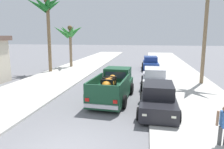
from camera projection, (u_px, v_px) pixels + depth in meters
The scene contains 11 objects.
sidewalk_left at pixel (58, 77), 19.56m from camera, with size 5.37×60.00×0.12m, color beige.
sidewalk_right at pixel (180, 81), 17.65m from camera, with size 5.37×60.00×0.12m, color beige.
curb_left at pixel (71, 78), 19.35m from camera, with size 0.16×60.00×0.10m, color silver.
curb_right at pixel (165, 81), 17.87m from camera, with size 0.16×60.00×0.10m, color silver.
pickup_truck at pixel (113, 86), 12.87m from camera, with size 2.44×5.32×1.80m.
car_left_near at pixel (154, 78), 15.84m from camera, with size 2.06×4.28×1.54m.
car_right_near at pixel (158, 99), 10.70m from camera, with size 2.12×4.30×1.54m.
car_left_mid at pixel (150, 63), 24.33m from camera, with size 2.13×4.30×1.54m.
palm_tree_left_fore at pixel (46, 10), 21.17m from camera, with size 3.68×3.70×8.00m.
palm_tree_right_mid at pixel (69, 33), 25.07m from camera, with size 3.58×3.76×5.31m.
pedestrian at pixel (224, 124), 7.16m from camera, with size 0.57×0.38×1.59m.
Camera 1 is at (2.77, -5.98, 4.01)m, focal length 32.32 mm.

